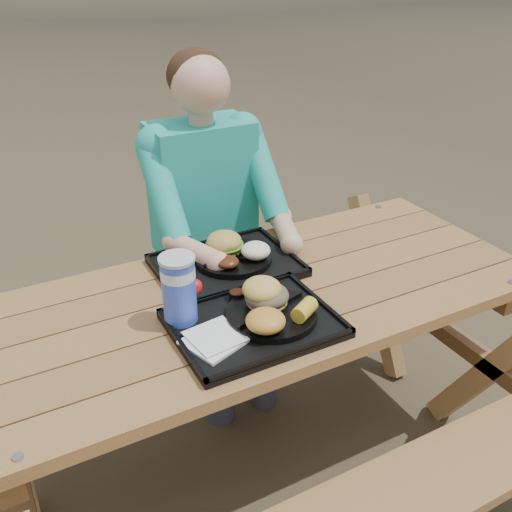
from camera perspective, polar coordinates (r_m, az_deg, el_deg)
name	(u,v)px	position (r m, az deg, el deg)	size (l,w,h in m)	color
ground	(256,461)	(2.27, 0.00, -19.85)	(60.00, 60.00, 0.00)	#999999
picnic_table	(256,385)	(2.00, 0.00, -12.75)	(1.80, 1.49, 0.75)	#999999
tray_near	(253,324)	(1.62, -0.25, -6.86)	(0.45, 0.35, 0.02)	black
tray_far	(227,266)	(1.90, -2.96, -1.05)	(0.45, 0.35, 0.02)	black
plate_near	(271,314)	(1.63, 1.55, -5.84)	(0.26, 0.26, 0.02)	black
plate_far	(233,258)	(1.91, -2.29, -0.18)	(0.26, 0.26, 0.02)	black
napkin_stack	(213,340)	(1.53, -4.29, -8.42)	(0.14, 0.14, 0.02)	white
soda_cup	(179,291)	(1.58, -7.71, -3.46)	(0.09, 0.09, 0.19)	blue
condiment_bbq	(237,296)	(1.70, -1.91, -3.98)	(0.05, 0.05, 0.03)	black
condiment_mustard	(253,289)	(1.73, -0.30, -3.30)	(0.04, 0.04, 0.03)	gold
sandwich	(267,285)	(1.62, 1.11, -2.93)	(0.12, 0.12, 0.12)	gold
mac_cheese	(266,321)	(1.54, 0.96, -6.49)	(0.11, 0.11, 0.05)	gold
corn_cob	(304,310)	(1.59, 4.87, -5.38)	(0.08, 0.08, 0.05)	gold
cutlery_far	(179,273)	(1.85, -7.72, -1.71)	(0.03, 0.14, 0.01)	black
burger	(224,237)	(1.90, -3.21, 1.90)	(0.12, 0.12, 0.11)	gold
baked_beans	(227,262)	(1.83, -2.87, -0.60)	(0.08, 0.08, 0.03)	#4D230F
potato_salad	(256,250)	(1.87, -0.02, 0.56)	(0.10, 0.10, 0.05)	white
diner	(207,243)	(2.31, -4.93, 1.29)	(0.48, 0.84, 1.28)	#1DC6CB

